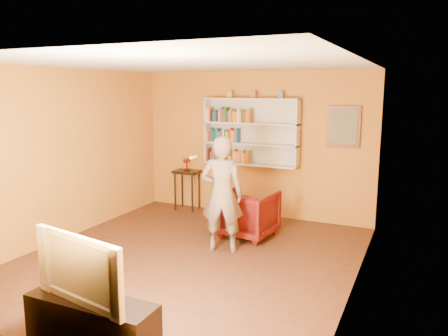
{
  "coord_description": "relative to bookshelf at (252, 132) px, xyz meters",
  "views": [
    {
      "loc": [
        2.91,
        -5.13,
        2.38
      ],
      "look_at": [
        0.19,
        0.75,
        1.2
      ],
      "focal_mm": 35.0,
      "sensor_mm": 36.0,
      "label": 1
    }
  ],
  "objects": [
    {
      "name": "room_shell",
      "position": [
        0.0,
        -2.41,
        -0.58
      ],
      "size": [
        5.3,
        5.8,
        2.88
      ],
      "color": "#3E2214",
      "rests_on": "ground"
    },
    {
      "name": "bookshelf",
      "position": [
        0.0,
        0.0,
        0.0
      ],
      "size": [
        1.8,
        0.29,
        1.23
      ],
      "color": "silver",
      "rests_on": "room_shell"
    },
    {
      "name": "books_row_lower",
      "position": [
        -0.42,
        -0.11,
        -0.47
      ],
      "size": [
        0.87,
        0.19,
        0.26
      ],
      "color": "maroon",
      "rests_on": "bookshelf"
    },
    {
      "name": "books_row_middle",
      "position": [
        -0.53,
        -0.11,
        -0.08
      ],
      "size": [
        0.64,
        0.19,
        0.27
      ],
      "color": "orange",
      "rests_on": "bookshelf"
    },
    {
      "name": "books_row_upper",
      "position": [
        -0.42,
        -0.11,
        0.29
      ],
      "size": [
        0.89,
        0.19,
        0.27
      ],
      "color": "white",
      "rests_on": "bookshelf"
    },
    {
      "name": "ornament_left",
      "position": [
        -0.42,
        -0.06,
        0.68
      ],
      "size": [
        0.09,
        0.09,
        0.12
      ],
      "primitive_type": "cube",
      "color": "gold",
      "rests_on": "bookshelf"
    },
    {
      "name": "ornament_centre",
      "position": [
        0.05,
        -0.06,
        0.68
      ],
      "size": [
        0.09,
        0.09,
        0.12
      ],
      "primitive_type": "cube",
      "color": "#AC4B39",
      "rests_on": "bookshelf"
    },
    {
      "name": "ornament_right",
      "position": [
        0.56,
        -0.06,
        0.68
      ],
      "size": [
        0.08,
        0.08,
        0.12
      ],
      "primitive_type": "cube",
      "color": "slate",
      "rests_on": "bookshelf"
    },
    {
      "name": "framed_painting",
      "position": [
        1.65,
        0.05,
        0.16
      ],
      "size": [
        0.55,
        0.05,
        0.7
      ],
      "color": "#553018",
      "rests_on": "room_shell"
    },
    {
      "name": "console_table",
      "position": [
        -1.31,
        -0.16,
        -0.94
      ],
      "size": [
        0.49,
        0.37,
        0.79
      ],
      "color": "black",
      "rests_on": "ground"
    },
    {
      "name": "ruby_lustre",
      "position": [
        -1.31,
        -0.16,
        -0.63
      ],
      "size": [
        0.15,
        0.15,
        0.24
      ],
      "color": "maroon",
      "rests_on": "console_table"
    },
    {
      "name": "armchair",
      "position": [
        0.4,
        -1.16,
        -1.21
      ],
      "size": [
        0.91,
        0.93,
        0.76
      ],
      "primitive_type": "imported",
      "rotation": [
        0.0,
        0.0,
        3.02
      ],
      "color": "#420406",
      "rests_on": "ground"
    },
    {
      "name": "person",
      "position": [
        0.28,
        -1.92,
        -0.73
      ],
      "size": [
        0.72,
        0.57,
        1.72
      ],
      "primitive_type": "imported",
      "rotation": [
        0.0,
        0.0,
        3.43
      ],
      "color": "#6D5D50",
      "rests_on": "ground"
    },
    {
      "name": "game_remote",
      "position": [
        -0.06,
        -2.15,
        -0.17
      ],
      "size": [
        0.04,
        0.15,
        0.04
      ],
      "primitive_type": "cube",
      "color": "white",
      "rests_on": "person"
    },
    {
      "name": "tv_cabinet",
      "position": [
        0.22,
        -4.66,
        -1.36
      ],
      "size": [
        1.3,
        0.39,
        0.46
      ],
      "primitive_type": "cube",
      "color": "black",
      "rests_on": "ground"
    },
    {
      "name": "television",
      "position": [
        0.22,
        -4.66,
        -0.8
      ],
      "size": [
        1.14,
        0.35,
        0.65
      ],
      "primitive_type": "imported",
      "rotation": [
        0.0,
        0.0,
        -0.18
      ],
      "color": "black",
      "rests_on": "tv_cabinet"
    }
  ]
}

